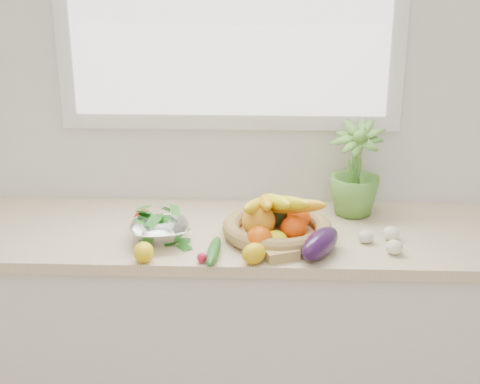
{
  "coord_description": "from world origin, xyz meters",
  "views": [
    {
      "loc": [
        0.14,
        -0.28,
        1.86
      ],
      "look_at": [
        0.05,
        1.93,
        1.05
      ],
      "focal_mm": 50.0,
      "sensor_mm": 36.0,
      "label": 1
    }
  ],
  "objects_px": {
    "eggplant": "(320,243)",
    "potted_herb": "(355,168)",
    "fruit_basket": "(276,222)",
    "colander_with_spinach": "(160,227)",
    "cucumber": "(214,251)",
    "apple": "(144,219)"
  },
  "relations": [
    {
      "from": "eggplant",
      "to": "potted_herb",
      "type": "bearing_deg",
      "value": 68.17
    },
    {
      "from": "fruit_basket",
      "to": "colander_with_spinach",
      "type": "xyz_separation_m",
      "value": [
        -0.4,
        -0.06,
        0.0
      ]
    },
    {
      "from": "cucumber",
      "to": "potted_herb",
      "type": "height_order",
      "value": "potted_herb"
    },
    {
      "from": "apple",
      "to": "eggplant",
      "type": "xyz_separation_m",
      "value": [
        0.62,
        -0.2,
        0.01
      ]
    },
    {
      "from": "potted_herb",
      "to": "fruit_basket",
      "type": "height_order",
      "value": "potted_herb"
    },
    {
      "from": "fruit_basket",
      "to": "colander_with_spinach",
      "type": "bearing_deg",
      "value": -171.94
    },
    {
      "from": "cucumber",
      "to": "apple",
      "type": "bearing_deg",
      "value": 140.17
    },
    {
      "from": "potted_herb",
      "to": "colander_with_spinach",
      "type": "bearing_deg",
      "value": -157.7
    },
    {
      "from": "apple",
      "to": "potted_herb",
      "type": "relative_size",
      "value": 0.2
    },
    {
      "from": "apple",
      "to": "cucumber",
      "type": "xyz_separation_m",
      "value": [
        0.27,
        -0.23,
        -0.02
      ]
    },
    {
      "from": "eggplant",
      "to": "fruit_basket",
      "type": "distance_m",
      "value": 0.21
    },
    {
      "from": "fruit_basket",
      "to": "cucumber",
      "type": "bearing_deg",
      "value": -140.57
    },
    {
      "from": "eggplant",
      "to": "apple",
      "type": "bearing_deg",
      "value": 161.79
    },
    {
      "from": "apple",
      "to": "fruit_basket",
      "type": "relative_size",
      "value": 0.14
    },
    {
      "from": "apple",
      "to": "colander_with_spinach",
      "type": "height_order",
      "value": "colander_with_spinach"
    },
    {
      "from": "potted_herb",
      "to": "apple",
      "type": "bearing_deg",
      "value": -167.32
    },
    {
      "from": "eggplant",
      "to": "potted_herb",
      "type": "height_order",
      "value": "potted_herb"
    },
    {
      "from": "eggplant",
      "to": "potted_herb",
      "type": "xyz_separation_m",
      "value": [
        0.15,
        0.38,
        0.14
      ]
    },
    {
      "from": "potted_herb",
      "to": "colander_with_spinach",
      "type": "height_order",
      "value": "potted_herb"
    },
    {
      "from": "potted_herb",
      "to": "fruit_basket",
      "type": "relative_size",
      "value": 0.7
    },
    {
      "from": "apple",
      "to": "cucumber",
      "type": "height_order",
      "value": "apple"
    },
    {
      "from": "apple",
      "to": "fruit_basket",
      "type": "bearing_deg",
      "value": -6.57
    }
  ]
}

